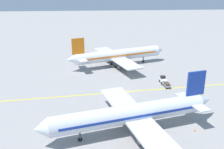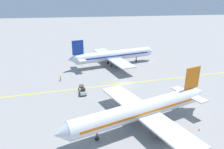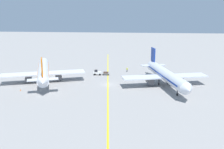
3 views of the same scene
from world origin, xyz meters
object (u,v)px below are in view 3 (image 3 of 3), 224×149
Objects in this scene: traffic_cone_mid_apron at (20,90)px; airplane_adjacent_stand at (43,71)px; ground_crew_worker at (127,69)px; traffic_cone_near_nose at (164,76)px; baggage_tug_white at (97,73)px; baggage_cart_trailing at (106,73)px; airplane_at_gate at (166,75)px.

airplane_adjacent_stand is at bearing -108.02° from traffic_cone_mid_apron.
ground_crew_worker is 3.05× the size of traffic_cone_near_nose.
traffic_cone_mid_apron is (31.64, 28.69, -0.63)m from ground_crew_worker.
airplane_adjacent_stand is 33.34m from ground_crew_worker.
airplane_adjacent_stand reaches higher than traffic_cone_mid_apron.
traffic_cone_near_nose is 50.68m from traffic_cone_mid_apron.
baggage_tug_white reaches higher than baggage_cart_trailing.
traffic_cone_near_nose is at bearing 178.11° from baggage_cart_trailing.
baggage_tug_white is 30.23m from traffic_cone_mid_apron.
baggage_tug_white is 25.31m from traffic_cone_near_nose.
baggage_tug_white is at bearing -27.41° from airplane_at_gate.
baggage_cart_trailing is at bearing 38.85° from ground_crew_worker.
airplane_at_gate is 27.50m from baggage_tug_white.
airplane_adjacent_stand is (41.25, -1.35, 0.00)m from airplane_at_gate.
airplane_adjacent_stand is 43.73m from traffic_cone_near_nose.
ground_crew_worker is (-7.82, -6.30, 0.15)m from baggage_cart_trailing.
baggage_tug_white is at bearing -132.78° from traffic_cone_mid_apron.
baggage_cart_trailing is at bearing -31.37° from airplane_at_gate.
traffic_cone_near_nose is at bearing -154.70° from traffic_cone_mid_apron.
airplane_at_gate is at bearing 124.58° from ground_crew_worker.
baggage_cart_trailing reaches higher than traffic_cone_mid_apron.
baggage_cart_trailing is 32.69m from traffic_cone_mid_apron.
baggage_cart_trailing is at bearing -136.77° from traffic_cone_mid_apron.
traffic_cone_near_nose is (-25.30, 0.52, -0.63)m from baggage_tug_white.
airplane_at_gate reaches higher than traffic_cone_near_nose.
traffic_cone_mid_apron is (44.81, 9.59, -3.43)m from airplane_at_gate.
baggage_cart_trailing is at bearing -176.46° from baggage_tug_white.
traffic_cone_mid_apron is at bearing 47.22° from baggage_tug_white.
airplane_at_gate reaches higher than baggage_tug_white.
baggage_tug_white is at bearing 30.34° from ground_crew_worker.
traffic_cone_near_nose is at bearing -165.77° from airplane_adjacent_stand.
airplane_at_gate is at bearing -167.92° from traffic_cone_mid_apron.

